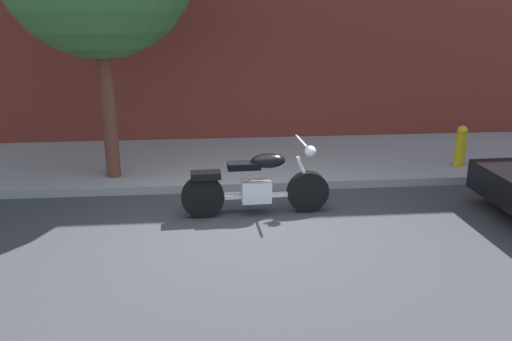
% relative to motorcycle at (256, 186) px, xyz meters
% --- Properties ---
extents(ground_plane, '(60.00, 60.00, 0.00)m').
position_rel_motorcycle_xyz_m(ground_plane, '(-0.18, -0.49, -0.45)').
color(ground_plane, '#38383D').
extents(sidewalk, '(24.10, 3.21, 0.14)m').
position_rel_motorcycle_xyz_m(sidewalk, '(-0.18, 2.61, -0.38)').
color(sidewalk, '#969696').
rests_on(sidewalk, ground).
extents(motorcycle, '(2.23, 0.70, 1.13)m').
position_rel_motorcycle_xyz_m(motorcycle, '(0.00, 0.00, 0.00)').
color(motorcycle, black).
rests_on(motorcycle, ground).
extents(fire_hydrant, '(0.20, 0.20, 0.91)m').
position_rel_motorcycle_xyz_m(fire_hydrant, '(3.97, 1.70, 0.00)').
color(fire_hydrant, gold).
rests_on(fire_hydrant, ground).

